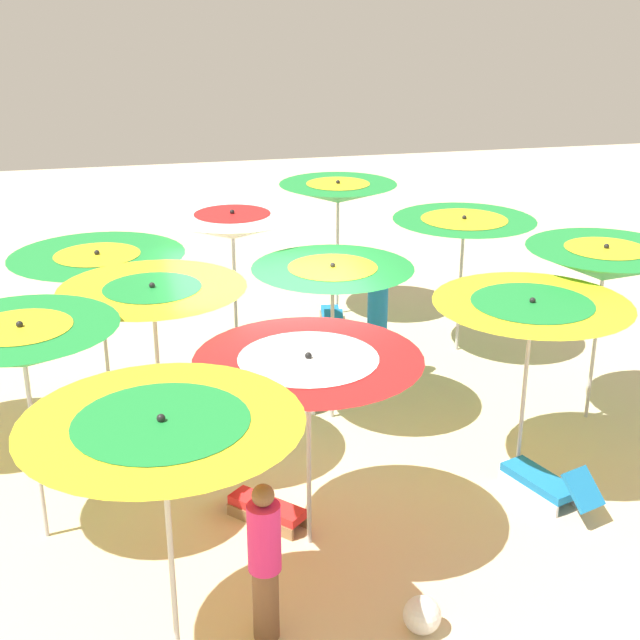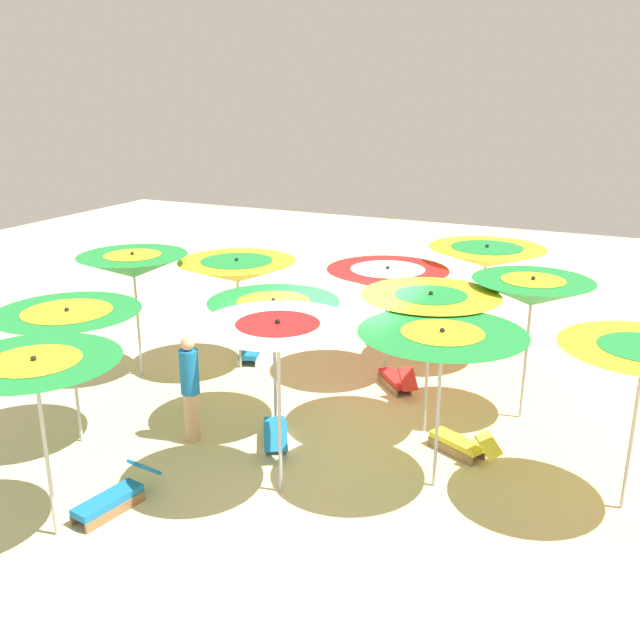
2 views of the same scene
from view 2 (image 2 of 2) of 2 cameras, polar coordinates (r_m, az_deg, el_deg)
The scene contains 20 objects.
ground at distance 12.18m, azimuth 1.03°, elevation -8.34°, with size 37.72×37.72×0.04m, color beige.
beach_umbrella_1 at distance 12.09m, azimuth 16.57°, elevation 2.14°, with size 1.95×1.95×2.50m.
beach_umbrella_2 at distance 14.47m, azimuth 13.15°, elevation 4.95°, with size 2.28×2.28×2.47m.
beach_umbrella_3 at distance 9.66m, azimuth 9.69°, elevation -2.05°, with size 2.27×2.27×2.37m.
beach_umbrella_4 at distance 11.23m, azimuth 8.80°, elevation 1.22°, with size 2.18×2.18×2.40m.
beach_umbrella_5 at distance 13.50m, azimuth 5.41°, elevation 3.28°, with size 2.30×2.30×2.22m.
beach_umbrella_6 at distance 9.34m, azimuth -3.37°, elevation -1.34°, with size 2.09×2.09×2.55m.
beach_umbrella_7 at distance 11.42m, azimuth -3.72°, elevation 0.65°, with size 2.12×2.12×2.23m.
beach_umbrella_8 at distance 13.93m, azimuth -6.64°, elevation 3.92°, with size 2.27×2.27×2.28m.
beach_umbrella_9 at distance 9.04m, azimuth -21.76°, elevation -3.99°, with size 2.03×2.03×2.43m.
beach_umbrella_10 at distance 11.46m, azimuth -19.47°, elevation -0.04°, with size 2.22×2.22×2.24m.
beach_umbrella_11 at distance 13.87m, azimuth -14.69°, elevation 4.21°, with size 2.05×2.05×2.48m.
lounger_0 at distance 13.44m, azimuth 6.12°, elevation -4.77°, with size 1.08×1.04×0.60m.
lounger_1 at distance 15.00m, azimuth -5.41°, elevation -2.24°, with size 1.35×0.78×0.58m.
lounger_2 at distance 10.21m, azimuth -16.18°, elevation -13.41°, with size 1.36×0.55×0.53m.
lounger_3 at distance 11.34m, azimuth 11.19°, elevation -9.64°, with size 0.81×1.23×0.53m.
lounger_4 at distance 11.40m, azimuth -3.59°, elevation -9.05°, with size 1.25×0.93×0.60m.
beachgoer_0 at distance 11.43m, azimuth -10.32°, elevation -5.27°, with size 0.30×0.30×1.76m.
beachgoer_1 at distance 14.84m, azimuth 9.54°, elevation -0.06°, with size 0.30×0.30×1.60m.
beach_ball at distance 15.69m, azimuth 4.71°, elevation -1.39°, with size 0.36×0.36×0.36m, color white.
Camera 2 is at (9.96, 4.41, 5.41)m, focal length 40.08 mm.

